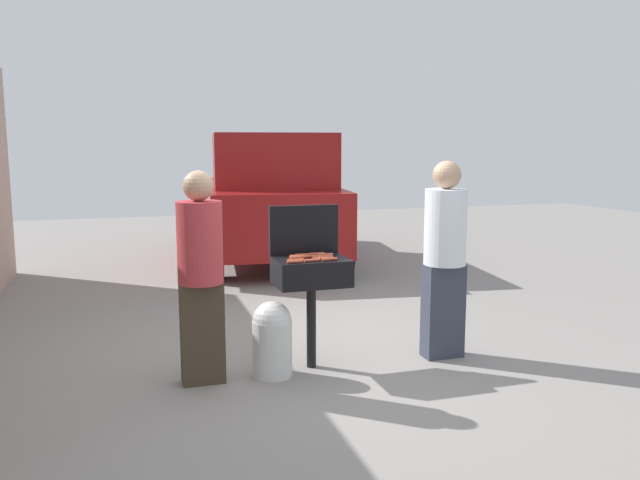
# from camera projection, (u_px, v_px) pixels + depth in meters

# --- Properties ---
(ground_plane) EXTENTS (24.00, 24.00, 0.00)m
(ground_plane) POSITION_uv_depth(u_px,v_px,m) (314.00, 364.00, 5.46)
(ground_plane) COLOR gray
(bbq_grill) EXTENTS (0.60, 0.44, 0.93)m
(bbq_grill) POSITION_uv_depth(u_px,v_px,m) (311.00, 276.00, 5.27)
(bbq_grill) COLOR black
(bbq_grill) RESTS_ON ground
(grill_lid_open) EXTENTS (0.60, 0.05, 0.42)m
(grill_lid_open) POSITION_uv_depth(u_px,v_px,m) (304.00, 230.00, 5.43)
(grill_lid_open) COLOR black
(grill_lid_open) RESTS_ON bbq_grill
(hot_dog_0) EXTENTS (0.13, 0.03, 0.03)m
(hot_dog_0) POSITION_uv_depth(u_px,v_px,m) (295.00, 262.00, 5.04)
(hot_dog_0) COLOR #B74C33
(hot_dog_0) RESTS_ON bbq_grill
(hot_dog_1) EXTENTS (0.13, 0.03, 0.03)m
(hot_dog_1) POSITION_uv_depth(u_px,v_px,m) (325.00, 257.00, 5.25)
(hot_dog_1) COLOR #B74C33
(hot_dog_1) RESTS_ON bbq_grill
(hot_dog_2) EXTENTS (0.13, 0.04, 0.03)m
(hot_dog_2) POSITION_uv_depth(u_px,v_px,m) (296.00, 260.00, 5.10)
(hot_dog_2) COLOR #AD4228
(hot_dog_2) RESTS_ON bbq_grill
(hot_dog_3) EXTENTS (0.13, 0.03, 0.03)m
(hot_dog_3) POSITION_uv_depth(u_px,v_px,m) (317.00, 254.00, 5.39)
(hot_dog_3) COLOR #AD4228
(hot_dog_3) RESTS_ON bbq_grill
(hot_dog_4) EXTENTS (0.13, 0.04, 0.03)m
(hot_dog_4) POSITION_uv_depth(u_px,v_px,m) (297.00, 257.00, 5.25)
(hot_dog_4) COLOR #C6593D
(hot_dog_4) RESTS_ON bbq_grill
(hot_dog_5) EXTENTS (0.13, 0.04, 0.03)m
(hot_dog_5) POSITION_uv_depth(u_px,v_px,m) (320.00, 258.00, 5.20)
(hot_dog_5) COLOR #AD4228
(hot_dog_5) RESTS_ON bbq_grill
(hot_dog_6) EXTENTS (0.13, 0.04, 0.03)m
(hot_dog_6) POSITION_uv_depth(u_px,v_px,m) (330.00, 259.00, 5.14)
(hot_dog_6) COLOR #AD4228
(hot_dog_6) RESTS_ON bbq_grill
(hot_dog_7) EXTENTS (0.13, 0.03, 0.03)m
(hot_dog_7) POSITION_uv_depth(u_px,v_px,m) (298.00, 256.00, 5.29)
(hot_dog_7) COLOR #AD4228
(hot_dog_7) RESTS_ON bbq_grill
(hot_dog_8) EXTENTS (0.13, 0.03, 0.03)m
(hot_dog_8) POSITION_uv_depth(u_px,v_px,m) (312.00, 256.00, 5.28)
(hot_dog_8) COLOR #AD4228
(hot_dog_8) RESTS_ON bbq_grill
(hot_dog_9) EXTENTS (0.13, 0.03, 0.03)m
(hot_dog_9) POSITION_uv_depth(u_px,v_px,m) (302.00, 255.00, 5.34)
(hot_dog_9) COLOR #AD4228
(hot_dog_9) RESTS_ON bbq_grill
(hot_dog_10) EXTENTS (0.13, 0.03, 0.03)m
(hot_dog_10) POSITION_uv_depth(u_px,v_px,m) (312.00, 260.00, 5.10)
(hot_dog_10) COLOR #B74C33
(hot_dog_10) RESTS_ON bbq_grill
(hot_dog_11) EXTENTS (0.13, 0.03, 0.03)m
(hot_dog_11) POSITION_uv_depth(u_px,v_px,m) (325.00, 255.00, 5.35)
(hot_dog_11) COLOR #B74C33
(hot_dog_11) RESTS_ON bbq_grill
(hot_dog_12) EXTENTS (0.13, 0.03, 0.03)m
(hot_dog_12) POSITION_uv_depth(u_px,v_px,m) (326.00, 258.00, 5.18)
(hot_dog_12) COLOR #B74C33
(hot_dog_12) RESTS_ON bbq_grill
(hot_dog_13) EXTENTS (0.13, 0.04, 0.03)m
(hot_dog_13) POSITION_uv_depth(u_px,v_px,m) (298.00, 258.00, 5.22)
(hot_dog_13) COLOR #AD4228
(hot_dog_13) RESTS_ON bbq_grill
(propane_tank) EXTENTS (0.32, 0.32, 0.62)m
(propane_tank) POSITION_uv_depth(u_px,v_px,m) (272.00, 337.00, 5.13)
(propane_tank) COLOR silver
(propane_tank) RESTS_ON ground
(person_left) EXTENTS (0.35, 0.35, 1.66)m
(person_left) POSITION_uv_depth(u_px,v_px,m) (201.00, 270.00, 4.91)
(person_left) COLOR #3F3323
(person_left) RESTS_ON ground
(person_right) EXTENTS (0.36, 0.36, 1.72)m
(person_right) POSITION_uv_depth(u_px,v_px,m) (445.00, 252.00, 5.51)
(person_right) COLOR #333847
(person_right) RESTS_ON ground
(parked_minivan) EXTENTS (2.47, 4.60, 2.02)m
(parked_minivan) POSITION_uv_depth(u_px,v_px,m) (270.00, 196.00, 10.30)
(parked_minivan) COLOR maroon
(parked_minivan) RESTS_ON ground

